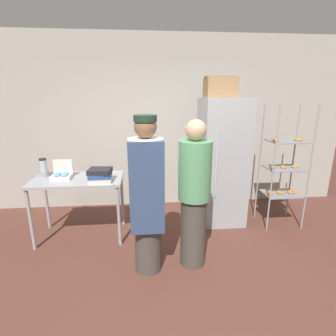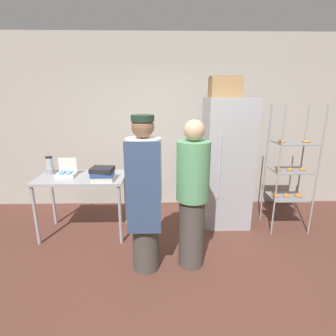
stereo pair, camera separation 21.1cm
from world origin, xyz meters
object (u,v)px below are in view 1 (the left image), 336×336
Objects in this scene: binder_stack at (100,175)px; person_customer at (194,195)px; blender_pitcher at (44,169)px; cardboard_storage_box at (220,87)px; person_baker at (147,195)px; baking_rack at (283,168)px; refrigerator at (222,162)px; donut_box at (62,175)px.

person_customer reaches higher than binder_stack.
blender_pitcher is 2.70m from cardboard_storage_box.
cardboard_storage_box is at bearing 17.84° from binder_stack.
person_customer is (1.91, -0.89, -0.10)m from blender_pitcher.
person_baker is (0.59, -0.65, -0.04)m from binder_stack.
baking_rack is 6.02× the size of binder_stack.
refrigerator is 1.63m from person_baker.
cardboard_storage_box reaches higher than donut_box.
baking_rack is at bearing 6.26° from binder_stack.
refrigerator is 7.57× the size of blender_pitcher.
person_baker reaches higher than person_customer.
cardboard_storage_box is (2.47, 0.24, 1.07)m from blender_pitcher.
baking_rack reaches higher than binder_stack.
refrigerator is at bearing 4.43° from blender_pitcher.
refrigerator reaches higher than baking_rack.
refrigerator is 2.30m from donut_box.
cardboard_storage_box is at bearing 9.42° from donut_box.
cardboard_storage_box is 1.96m from person_baker.
binder_stack is 0.17× the size of person_baker.
refrigerator is at bearing 59.67° from person_customer.
donut_box is 2.51m from cardboard_storage_box.
binder_stack is at bearing -162.16° from cardboard_storage_box.
person_baker is (-1.09, -1.18, -1.13)m from cardboard_storage_box.
baking_rack is (0.88, -0.21, -0.07)m from refrigerator.
cardboard_storage_box reaches higher than binder_stack.
person_customer is at bearing -24.69° from donut_box.
refrigerator is 1.09× the size of person_baker.
refrigerator is 1.09m from cardboard_storage_box.
cardboard_storage_box reaches higher than person_customer.
baking_rack is 2.24m from person_baker.
binder_stack is at bearing -20.63° from blender_pitcher.
person_customer is at bearing 6.66° from person_baker.
refrigerator is 6.30× the size of binder_stack.
blender_pitcher is 1.68m from person_baker.
donut_box is at bearing 143.87° from person_baker.
refrigerator is 1.81m from binder_stack.
donut_box is 0.15× the size of person_customer.
binder_stack is 2.07m from cardboard_storage_box.
cardboard_storage_box is at bearing 151.94° from refrigerator.
person_baker is 1.03× the size of person_customer.
baking_rack is at bearing -0.23° from blender_pitcher.
person_baker reaches higher than donut_box.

